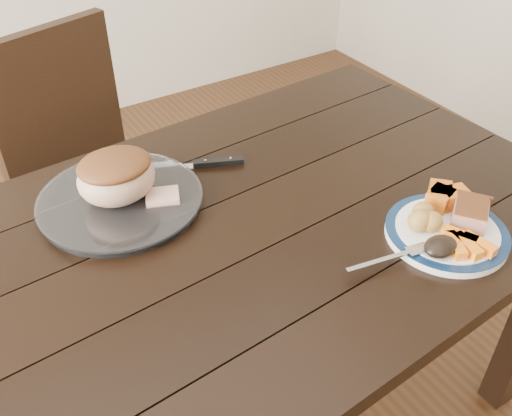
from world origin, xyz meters
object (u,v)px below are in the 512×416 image
chair_far (89,166)px  serving_platter (121,202)px  dinner_plate (446,233)px  fork (394,257)px  dining_table (219,268)px  carving_knife (202,164)px  roast_joint (117,178)px  pork_slice (470,214)px

chair_far → serving_platter: 0.59m
chair_far → dinner_plate: (0.44, -0.99, 0.23)m
chair_far → fork: (0.29, -0.99, 0.25)m
dining_table → carving_knife: size_ratio=5.49×
dining_table → chair_far: 0.75m
chair_far → dinner_plate: chair_far is taller
dining_table → fork: (0.24, -0.26, 0.11)m
roast_joint → carving_knife: bearing=10.2°
roast_joint → carving_knife: (0.22, 0.04, -0.06)m
serving_platter → carving_knife: size_ratio=1.15×
roast_joint → chair_far: bearing=82.1°
dinner_plate → dining_table: bearing=147.1°
carving_knife → chair_far: bearing=130.3°
serving_platter → pork_slice: 0.73m
fork → roast_joint: roast_joint is taller
carving_knife → pork_slice: bearing=-30.9°
serving_platter → pork_slice: size_ratio=4.12×
serving_platter → pork_slice: (0.57, -0.46, 0.03)m
dinner_plate → fork: bearing=-178.6°
roast_joint → carving_knife: size_ratio=0.55×
dining_table → fork: bearing=-46.6°
dinner_plate → pork_slice: (0.05, -0.00, 0.03)m
serving_platter → chair_far: bearing=82.1°
dining_table → serving_platter: 0.26m
serving_platter → dinner_plate: bearing=-41.3°
dinner_plate → roast_joint: (-0.52, 0.45, 0.06)m
dining_table → dinner_plate: bearing=-32.9°
dining_table → serving_platter: (-0.13, 0.20, 0.10)m
dinner_plate → pork_slice: size_ratio=2.93×
chair_far → serving_platter: (-0.07, -0.53, 0.23)m
pork_slice → roast_joint: size_ratio=0.51×
pork_slice → chair_far: bearing=116.6°
roast_joint → dinner_plate: bearing=-41.3°
dining_table → chair_far: bearing=94.1°
pork_slice → carving_knife: bearing=125.2°
roast_joint → carving_knife: 0.23m
serving_platter → fork: (0.37, -0.46, 0.01)m
fork → roast_joint: size_ratio=1.07×
chair_far → dinner_plate: size_ratio=3.80×
serving_platter → roast_joint: roast_joint is taller
dinner_plate → carving_knife: (-0.30, 0.49, -0.00)m
dining_table → fork: 0.37m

